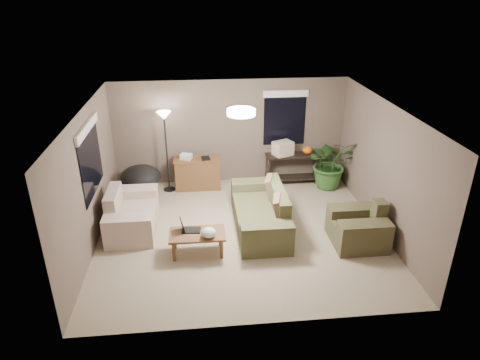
{
  "coord_description": "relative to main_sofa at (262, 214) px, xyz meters",
  "views": [
    {
      "loc": [
        -0.76,
        -7.18,
        4.48
      ],
      "look_at": [
        0.0,
        0.2,
        1.05
      ],
      "focal_mm": 32.0,
      "sensor_mm": 36.0,
      "label": 1
    }
  ],
  "objects": [
    {
      "name": "cat_scratching_post",
      "position": [
        1.85,
        -0.39,
        -0.08
      ],
      "size": [
        0.32,
        0.32,
        0.5
      ],
      "color": "tan",
      "rests_on": "ground"
    },
    {
      "name": "laptop",
      "position": [
        -1.46,
        -0.7,
        0.19
      ],
      "size": [
        0.39,
        0.26,
        0.24
      ],
      "color": "black",
      "rests_on": "coffee_table"
    },
    {
      "name": "throw_pillows",
      "position": [
        0.26,
        0.0,
        0.36
      ],
      "size": [
        0.35,
        1.39,
        0.47
      ],
      "color": "#8C7251",
      "rests_on": "main_sofa"
    },
    {
      "name": "cardboard_box",
      "position": [
        0.79,
        1.99,
        0.62
      ],
      "size": [
        0.53,
        0.47,
        0.33
      ],
      "primitive_type": "cube",
      "rotation": [
        0.0,
        0.0,
        0.41
      ],
      "color": "beige",
      "rests_on": "console_table"
    },
    {
      "name": "window_back",
      "position": [
        0.87,
        2.3,
        1.49
      ],
      "size": [
        1.06,
        0.05,
        1.33
      ],
      "color": "black",
      "rests_on": "room_shell"
    },
    {
      "name": "armchair",
      "position": [
        1.72,
        -0.74,
        0.0
      ],
      "size": [
        0.95,
        1.0,
        0.85
      ],
      "color": "#4C482D",
      "rests_on": "ground"
    },
    {
      "name": "desk_papers",
      "position": [
        -1.4,
        1.94,
        0.51
      ],
      "size": [
        0.7,
        0.31,
        0.12
      ],
      "color": "silver",
      "rests_on": "desk"
    },
    {
      "name": "pumpkin",
      "position": [
        1.39,
        1.99,
        0.55
      ],
      "size": [
        0.29,
        0.29,
        0.18
      ],
      "primitive_type": "ellipsoid",
      "rotation": [
        0.0,
        0.0,
        -0.34
      ],
      "color": "orange",
      "rests_on": "console_table"
    },
    {
      "name": "papasan_chair",
      "position": [
        -2.51,
        1.48,
        0.17
      ],
      "size": [
        0.96,
        0.96,
        0.8
      ],
      "color": "black",
      "rests_on": "ground"
    },
    {
      "name": "coffee_table",
      "position": [
        -1.29,
        -0.8,
        0.06
      ],
      "size": [
        1.0,
        0.55,
        0.42
      ],
      "color": "brown",
      "rests_on": "ground"
    },
    {
      "name": "houseplant",
      "position": [
        1.89,
        1.69,
        0.19
      ],
      "size": [
        1.11,
        1.24,
        0.97
      ],
      "primitive_type": "imported",
      "color": "#2D5923",
      "rests_on": "ground"
    },
    {
      "name": "loveseat",
      "position": [
        -2.59,
        0.21,
        0.0
      ],
      "size": [
        0.9,
        1.6,
        0.85
      ],
      "color": "beige",
      "rests_on": "ground"
    },
    {
      "name": "desk",
      "position": [
        -1.24,
        1.96,
        0.08
      ],
      "size": [
        1.1,
        0.5,
        0.75
      ],
      "color": "brown",
      "rests_on": "ground"
    },
    {
      "name": "window_left",
      "position": [
        -3.16,
        0.12,
        1.49
      ],
      "size": [
        0.05,
        1.56,
        1.33
      ],
      "color": "black",
      "rests_on": "room_shell"
    },
    {
      "name": "console_table",
      "position": [
        1.04,
        1.99,
        0.14
      ],
      "size": [
        1.3,
        0.4,
        0.75
      ],
      "color": "black",
      "rests_on": "ground"
    },
    {
      "name": "room_shell",
      "position": [
        -0.43,
        -0.18,
        0.96
      ],
      "size": [
        5.5,
        5.5,
        5.5
      ],
      "color": "tan",
      "rests_on": "ground"
    },
    {
      "name": "main_sofa",
      "position": [
        0.0,
        0.0,
        0.0
      ],
      "size": [
        0.95,
        2.2,
        0.85
      ],
      "color": "#4A4C2D",
      "rests_on": "ground"
    },
    {
      "name": "plastic_bag",
      "position": [
        -1.09,
        -0.95,
        0.22
      ],
      "size": [
        0.3,
        0.28,
        0.18
      ],
      "primitive_type": "ellipsoid",
      "rotation": [
        0.0,
        0.0,
        -0.17
      ],
      "color": "white",
      "rests_on": "coffee_table"
    },
    {
      "name": "ceiling_fixture",
      "position": [
        -0.43,
        -0.18,
        2.15
      ],
      "size": [
        0.5,
        0.5,
        0.1
      ],
      "primitive_type": "cylinder",
      "color": "white",
      "rests_on": "room_shell"
    },
    {
      "name": "floor_lamp",
      "position": [
        -1.93,
        1.9,
        1.3
      ],
      "size": [
        0.32,
        0.32,
        1.91
      ],
      "color": "black",
      "rests_on": "ground"
    }
  ]
}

